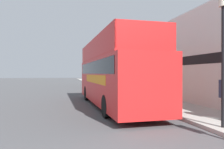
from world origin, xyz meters
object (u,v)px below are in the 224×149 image
object	(u,v)px
tour_bus	(112,76)
parked_car_ahead_of_bus	(102,87)
lamp_post_second	(136,51)
lamp_post_nearest	(223,31)

from	to	relation	value
tour_bus	parked_car_ahead_of_bus	xyz separation A→B (m)	(0.75, 7.80, -1.13)
parked_car_ahead_of_bus	tour_bus	bearing A→B (deg)	-97.63
parked_car_ahead_of_bus	lamp_post_second	world-z (taller)	lamp_post_second
parked_car_ahead_of_bus	lamp_post_nearest	world-z (taller)	lamp_post_nearest
tour_bus	lamp_post_second	distance (m)	4.05
parked_car_ahead_of_bus	lamp_post_nearest	distance (m)	14.62
lamp_post_nearest	lamp_post_second	size ratio (longest dim) A/B	0.93
tour_bus	lamp_post_nearest	distance (m)	7.08
parked_car_ahead_of_bus	lamp_post_second	xyz separation A→B (m)	(1.67, -5.12, 2.97)
lamp_post_nearest	tour_bus	bearing A→B (deg)	110.33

